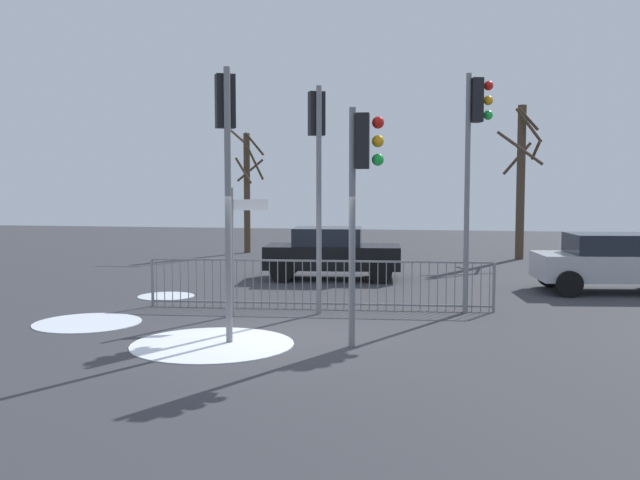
% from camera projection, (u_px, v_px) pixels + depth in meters
% --- Properties ---
extents(ground_plane, '(60.00, 60.00, 0.00)m').
position_uv_depth(ground_plane, '(293.00, 335.00, 12.85)').
color(ground_plane, '#38383D').
extents(traffic_light_mid_right, '(0.57, 0.33, 3.95)m').
position_uv_depth(traffic_light_mid_right, '(362.00, 172.00, 11.74)').
color(traffic_light_mid_right, slate).
rests_on(traffic_light_mid_right, ground).
extents(traffic_light_foreground_left, '(0.56, 0.37, 4.98)m').
position_uv_depth(traffic_light_foreground_left, '(474.00, 139.00, 14.84)').
color(traffic_light_foreground_left, slate).
rests_on(traffic_light_foreground_left, ground).
extents(traffic_light_rear_right, '(0.41, 0.53, 4.71)m').
position_uv_depth(traffic_light_rear_right, '(317.00, 148.00, 14.86)').
color(traffic_light_rear_right, slate).
rests_on(traffic_light_rear_right, ground).
extents(traffic_light_rear_left, '(0.41, 0.52, 4.65)m').
position_uv_depth(traffic_light_rear_left, '(226.00, 143.00, 12.13)').
color(traffic_light_rear_left, slate).
rests_on(traffic_light_rear_left, ground).
extents(direction_sign_post, '(0.75, 0.32, 2.63)m').
position_uv_depth(direction_sign_post, '(235.00, 244.00, 14.62)').
color(direction_sign_post, slate).
rests_on(direction_sign_post, ground).
extents(pedestrian_guard_railing, '(7.47, 0.61, 1.07)m').
position_uv_depth(pedestrian_guard_railing, '(319.00, 284.00, 15.51)').
color(pedestrian_guard_railing, slate).
rests_on(pedestrian_guard_railing, ground).
extents(car_black_trailing, '(3.94, 2.22, 1.47)m').
position_uv_depth(car_black_trailing, '(332.00, 252.00, 20.40)').
color(car_black_trailing, black).
rests_on(car_black_trailing, ground).
extents(car_silver_near, '(3.99, 2.33, 1.47)m').
position_uv_depth(car_silver_near, '(613.00, 262.00, 17.92)').
color(car_silver_near, '#B2B5BA').
rests_on(car_silver_near, ground).
extents(bare_tree_left, '(1.62, 1.57, 5.50)m').
position_uv_depth(bare_tree_left, '(521.00, 177.00, 25.61)').
color(bare_tree_left, '#473828').
rests_on(bare_tree_left, ground).
extents(bare_tree_centre, '(1.58, 1.48, 5.04)m').
position_uv_depth(bare_tree_centre, '(247.00, 188.00, 28.08)').
color(bare_tree_centre, '#473828').
rests_on(bare_tree_centre, ground).
extents(snow_patch_kerb, '(1.35, 1.35, 0.01)m').
position_uv_depth(snow_patch_kerb, '(166.00, 296.00, 17.29)').
color(snow_patch_kerb, silver).
rests_on(snow_patch_kerb, ground).
extents(snow_patch_island, '(2.06, 2.06, 0.01)m').
position_uv_depth(snow_patch_island, '(88.00, 323.00, 13.99)').
color(snow_patch_island, silver).
rests_on(snow_patch_island, ground).
extents(snow_patch_verge, '(2.76, 2.76, 0.01)m').
position_uv_depth(snow_patch_verge, '(213.00, 344.00, 12.13)').
color(snow_patch_verge, white).
rests_on(snow_patch_verge, ground).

